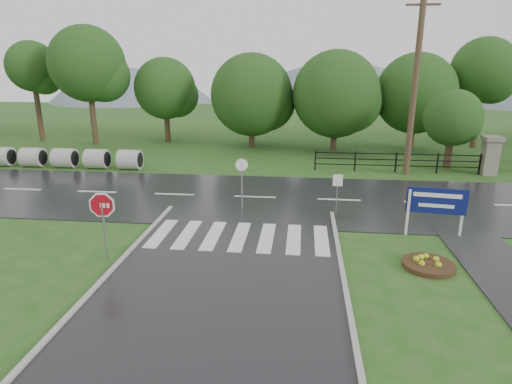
# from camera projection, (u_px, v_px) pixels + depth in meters

# --- Properties ---
(ground) EXTENTS (120.00, 120.00, 0.00)m
(ground) POSITION_uv_depth(u_px,v_px,m) (212.00, 312.00, 11.11)
(ground) COLOR #28501A
(ground) RESTS_ON ground
(main_road) EXTENTS (90.00, 8.00, 0.04)m
(main_road) POSITION_uv_depth(u_px,v_px,m) (255.00, 198.00, 20.63)
(main_road) COLOR black
(main_road) RESTS_ON ground
(walkway) EXTENTS (2.20, 11.00, 0.04)m
(walkway) POSITION_uv_depth(u_px,v_px,m) (491.00, 261.00, 14.02)
(walkway) COLOR #2A2A2D
(walkway) RESTS_ON ground
(crosswalk) EXTENTS (6.50, 2.80, 0.02)m
(crosswalk) POSITION_uv_depth(u_px,v_px,m) (240.00, 236.00, 15.85)
(crosswalk) COLOR silver
(crosswalk) RESTS_ON ground
(pillar_west) EXTENTS (1.00, 1.00, 2.24)m
(pillar_west) POSITION_uv_depth(u_px,v_px,m) (490.00, 155.00, 24.64)
(pillar_west) COLOR gray
(pillar_west) RESTS_ON ground
(fence_west) EXTENTS (9.58, 0.08, 1.20)m
(fence_west) POSITION_uv_depth(u_px,v_px,m) (396.00, 160.00, 25.32)
(fence_west) COLOR black
(fence_west) RESTS_ON ground
(hills) EXTENTS (102.00, 48.00, 48.00)m
(hills) POSITION_uv_depth(u_px,v_px,m) (308.00, 190.00, 77.09)
(hills) COLOR slate
(hills) RESTS_ON ground
(treeline) EXTENTS (83.20, 5.20, 10.00)m
(treeline) POSITION_uv_depth(u_px,v_px,m) (287.00, 146.00, 33.85)
(treeline) COLOR #1B4214
(treeline) RESTS_ON ground
(culvert_pipes) EXTENTS (9.70, 1.20, 1.20)m
(culvert_pipes) POSITION_uv_depth(u_px,v_px,m) (65.00, 158.00, 26.53)
(culvert_pipes) COLOR #9E9B93
(culvert_pipes) RESTS_ON ground
(stop_sign) EXTENTS (1.10, 0.16, 2.49)m
(stop_sign) POSITION_uv_depth(u_px,v_px,m) (102.00, 211.00, 13.49)
(stop_sign) COLOR #939399
(stop_sign) RESTS_ON ground
(estate_billboard) EXTENTS (2.11, 0.33, 1.86)m
(estate_billboard) POSITION_uv_depth(u_px,v_px,m) (436.00, 203.00, 15.71)
(estate_billboard) COLOR silver
(estate_billboard) RESTS_ON ground
(flower_bed) EXTENTS (1.62, 1.62, 0.32)m
(flower_bed) POSITION_uv_depth(u_px,v_px,m) (429.00, 264.00, 13.53)
(flower_bed) COLOR #332111
(flower_bed) RESTS_ON ground
(reg_sign_small) EXTENTS (0.41, 0.05, 1.83)m
(reg_sign_small) POSITION_uv_depth(u_px,v_px,m) (337.00, 186.00, 17.76)
(reg_sign_small) COLOR #939399
(reg_sign_small) RESTS_ON ground
(reg_sign_round) EXTENTS (0.53, 0.10, 2.29)m
(reg_sign_round) POSITION_uv_depth(u_px,v_px,m) (242.00, 178.00, 18.60)
(reg_sign_round) COLOR #939399
(reg_sign_round) RESTS_ON ground
(utility_pole_east) EXTENTS (1.77, 0.33, 9.96)m
(utility_pole_east) POSITION_uv_depth(u_px,v_px,m) (415.00, 86.00, 23.55)
(utility_pole_east) COLOR #473523
(utility_pole_east) RESTS_ON ground
(entrance_tree_left) EXTENTS (3.41, 3.41, 4.80)m
(entrance_tree_left) POSITION_uv_depth(u_px,v_px,m) (453.00, 118.00, 25.71)
(entrance_tree_left) COLOR #3D2B1C
(entrance_tree_left) RESTS_ON ground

